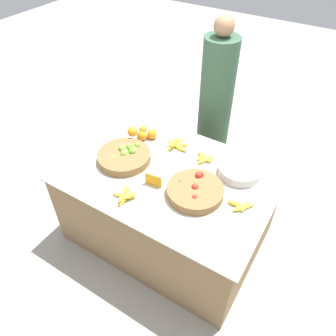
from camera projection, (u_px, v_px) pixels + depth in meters
name	position (u px, v px, depth m)	size (l,w,h in m)	color
ground_plane	(168.00, 232.00, 2.88)	(12.00, 12.00, 0.00)	#A39E93
market_table	(168.00, 205.00, 2.64)	(1.55, 1.08, 0.71)	olive
lime_bowl	(124.00, 156.00, 2.49)	(0.40, 0.40, 0.11)	olive
tomato_basket	(195.00, 191.00, 2.22)	(0.39, 0.39, 0.10)	olive
orange_pile	(144.00, 133.00, 2.67)	(0.19, 0.21, 0.14)	orange
metal_bowl	(240.00, 170.00, 2.38)	(0.31, 0.31, 0.07)	silver
price_sign	(153.00, 180.00, 2.28)	(0.12, 0.02, 0.10)	orange
banana_bunch_middle_right	(177.00, 145.00, 2.61)	(0.19, 0.17, 0.06)	yellow
banana_bunch_front_left	(205.00, 158.00, 2.50)	(0.15, 0.15, 0.04)	yellow
banana_bunch_front_center	(125.00, 195.00, 2.20)	(0.17, 0.18, 0.06)	yellow
banana_bunch_back_center	(242.00, 206.00, 2.14)	(0.17, 0.14, 0.04)	yellow
vendor_person	(215.00, 111.00, 3.00)	(0.30, 0.30, 1.57)	#385B42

